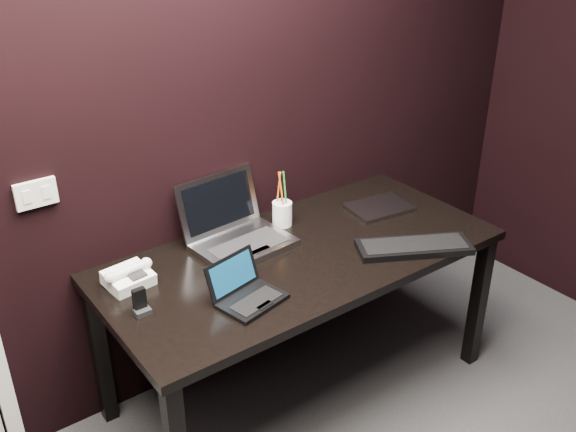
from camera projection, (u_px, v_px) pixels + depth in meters
wall_back at (183, 113)px, 2.58m from camera, size 4.00×0.00×4.00m
wall_switch at (36, 194)px, 2.32m from camera, size 0.15×0.02×0.10m
desk at (301, 267)px, 2.74m from camera, size 1.70×0.80×0.74m
netbook at (247, 293)px, 2.37m from camera, size 0.28×0.26×0.15m
silver_laptop at (237, 233)px, 2.74m from camera, size 0.42×0.39×0.27m
ext_keyboard at (414, 247)px, 2.71m from camera, size 0.50×0.37×0.03m
closed_laptop at (379, 207)px, 3.05m from camera, size 0.31×0.24×0.02m
desk_phone at (129, 277)px, 2.46m from camera, size 0.21×0.17×0.10m
mobile_phone at (141, 304)px, 2.30m from camera, size 0.06×0.05×0.10m
pen_cup at (282, 213)px, 2.89m from camera, size 0.11×0.11×0.26m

